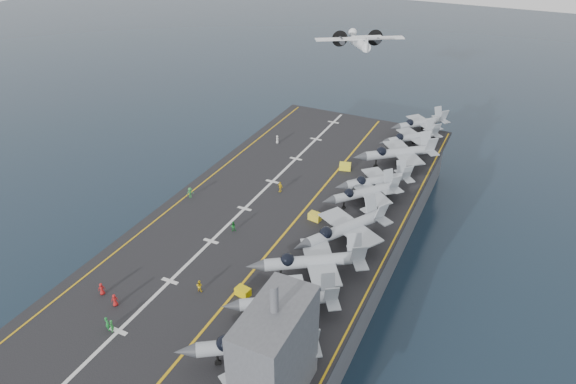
% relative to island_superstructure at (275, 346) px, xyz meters
% --- Properties ---
extents(ground, '(500.00, 500.00, 0.00)m').
position_rel_island_superstructure_xyz_m(ground, '(-15.00, 30.00, -17.90)').
color(ground, '#142135').
rests_on(ground, ground).
extents(hull, '(36.00, 90.00, 10.00)m').
position_rel_island_superstructure_xyz_m(hull, '(-15.00, 30.00, -12.90)').
color(hull, '#56595E').
rests_on(hull, ground).
extents(flight_deck, '(38.00, 92.00, 0.40)m').
position_rel_island_superstructure_xyz_m(flight_deck, '(-15.00, 30.00, -7.70)').
color(flight_deck, black).
rests_on(flight_deck, hull).
extents(foul_line, '(0.35, 90.00, 0.02)m').
position_rel_island_superstructure_xyz_m(foul_line, '(-12.00, 30.00, -7.48)').
color(foul_line, gold).
rests_on(foul_line, flight_deck).
extents(landing_centerline, '(0.50, 90.00, 0.02)m').
position_rel_island_superstructure_xyz_m(landing_centerline, '(-21.00, 30.00, -7.48)').
color(landing_centerline, silver).
rests_on(landing_centerline, flight_deck).
extents(deck_edge_port, '(0.25, 90.00, 0.02)m').
position_rel_island_superstructure_xyz_m(deck_edge_port, '(-32.00, 30.00, -7.48)').
color(deck_edge_port, gold).
rests_on(deck_edge_port, flight_deck).
extents(deck_edge_stbd, '(0.25, 90.00, 0.02)m').
position_rel_island_superstructure_xyz_m(deck_edge_stbd, '(3.50, 30.00, -7.48)').
color(deck_edge_stbd, gold).
rests_on(deck_edge_stbd, flight_deck).
extents(island_superstructure, '(5.00, 10.00, 15.00)m').
position_rel_island_superstructure_xyz_m(island_superstructure, '(0.00, 0.00, 0.00)').
color(island_superstructure, '#56595E').
rests_on(island_superstructure, flight_deck).
extents(fighter_jet_1, '(18.87, 17.39, 5.45)m').
position_rel_island_superstructure_xyz_m(fighter_jet_1, '(-4.01, 3.37, -4.77)').
color(fighter_jet_1, gray).
rests_on(fighter_jet_1, flight_deck).
extents(fighter_jet_2, '(16.95, 15.60, 4.90)m').
position_rel_island_superstructure_xyz_m(fighter_jet_2, '(-4.03, 11.23, -5.05)').
color(fighter_jet_2, '#8C949A').
rests_on(fighter_jet_2, flight_deck).
extents(fighter_jet_3, '(19.13, 17.62, 5.53)m').
position_rel_island_superstructure_xyz_m(fighter_jet_3, '(-4.11, 19.26, -4.74)').
color(fighter_jet_3, '#8F979D').
rests_on(fighter_jet_3, flight_deck).
extents(fighter_jet_4, '(17.46, 19.32, 5.59)m').
position_rel_island_superstructure_xyz_m(fighter_jet_4, '(-2.94, 28.21, -4.70)').
color(fighter_jet_4, gray).
rests_on(fighter_jet_4, flight_deck).
extents(fighter_jet_5, '(16.17, 16.61, 4.84)m').
position_rel_island_superstructure_xyz_m(fighter_jet_5, '(-3.78, 39.92, -5.08)').
color(fighter_jet_5, '#939CA2').
rests_on(fighter_jet_5, flight_deck).
extents(fighter_jet_6, '(16.41, 16.27, 4.81)m').
position_rel_island_superstructure_xyz_m(fighter_jet_6, '(-3.13, 44.60, -5.09)').
color(fighter_jet_6, '#90999F').
rests_on(fighter_jet_6, flight_deck).
extents(fighter_jet_7, '(19.23, 18.50, 5.58)m').
position_rel_island_superstructure_xyz_m(fighter_jet_7, '(-2.53, 56.06, -4.71)').
color(fighter_jet_7, '#909AA1').
rests_on(fighter_jet_7, flight_deck).
extents(fighter_jet_8, '(15.74, 16.13, 4.70)m').
position_rel_island_superstructure_xyz_m(fighter_jet_8, '(-2.20, 64.93, -5.15)').
color(fighter_jet_8, gray).
rests_on(fighter_jet_8, flight_deck).
extents(tow_cart_a, '(2.06, 1.51, 1.13)m').
position_rel_island_superstructure_xyz_m(tow_cart_a, '(-10.80, 11.90, -6.93)').
color(tow_cart_a, yellow).
rests_on(tow_cart_a, flight_deck).
extents(tow_cart_b, '(2.14, 1.55, 1.18)m').
position_rel_island_superstructure_xyz_m(tow_cart_b, '(-9.32, 32.06, -6.91)').
color(tow_cart_b, yellow).
rests_on(tow_cart_b, flight_deck).
extents(tow_cart_c, '(2.41, 1.91, 1.27)m').
position_rel_island_superstructure_xyz_m(tow_cart_c, '(-10.90, 50.02, -6.87)').
color(tow_cart_c, yellow).
rests_on(tow_cart_c, flight_deck).
extents(crew_0, '(1.21, 1.25, 1.75)m').
position_rel_island_superstructure_xyz_m(crew_0, '(-24.29, 3.26, -6.62)').
color(crew_0, '#B21919').
rests_on(crew_0, flight_deck).
extents(crew_1, '(1.04, 1.21, 1.70)m').
position_rel_island_superstructure_xyz_m(crew_1, '(-21.61, -0.26, -6.65)').
color(crew_1, '#268C33').
rests_on(crew_1, flight_deck).
extents(crew_2, '(1.20, 1.12, 1.66)m').
position_rel_island_superstructure_xyz_m(crew_2, '(-19.43, 23.82, -6.67)').
color(crew_2, '#1A7F2A').
rests_on(crew_2, flight_deck).
extents(crew_3, '(1.21, 1.34, 1.86)m').
position_rel_island_superstructure_xyz_m(crew_3, '(-31.06, 29.15, -6.57)').
color(crew_3, '#2E8739').
rests_on(crew_3, flight_deck).
extents(crew_4, '(1.31, 1.05, 1.91)m').
position_rel_island_superstructure_xyz_m(crew_4, '(-18.22, 37.49, -6.55)').
color(crew_4, yellow).
rests_on(crew_4, flight_deck).
extents(crew_5, '(1.08, 1.24, 1.74)m').
position_rel_island_superstructure_xyz_m(crew_5, '(-27.42, 54.73, -6.63)').
color(crew_5, silver).
rests_on(crew_5, flight_deck).
extents(crew_6, '(1.39, 1.17, 1.96)m').
position_rel_island_superstructure_xyz_m(crew_6, '(-22.22, -0.29, -6.52)').
color(crew_6, '#1B8131').
rests_on(crew_6, flight_deck).
extents(crew_7, '(1.07, 0.77, 1.69)m').
position_rel_island_superstructure_xyz_m(crew_7, '(-16.30, 10.15, -6.65)').
color(crew_7, yellow).
rests_on(crew_7, flight_deck).
extents(transport_plane, '(26.19, 23.98, 5.12)m').
position_rel_island_superstructure_xyz_m(transport_plane, '(-22.62, 89.86, 5.18)').
color(transport_plane, white).
extents(fighter_jet_9, '(15.74, 16.13, 4.70)m').
position_rel_island_superstructure_xyz_m(fighter_jet_9, '(-2.20, 73.00, -5.15)').
color(fighter_jet_9, gray).
rests_on(fighter_jet_9, flight_deck).
extents(crew_8, '(1.21, 1.25, 1.75)m').
position_rel_island_superstructure_xyz_m(crew_8, '(-27.27, 4.15, -6.62)').
color(crew_8, '#B21919').
rests_on(crew_8, flight_deck).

